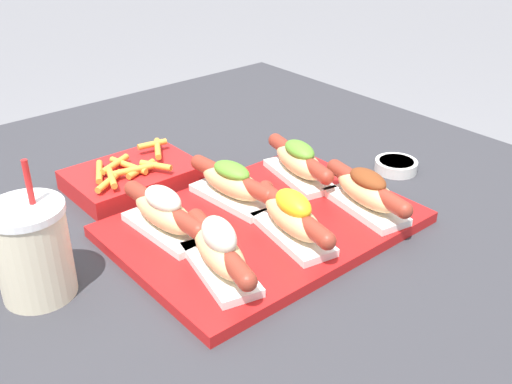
% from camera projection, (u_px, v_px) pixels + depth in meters
% --- Properties ---
extents(patio_table, '(1.18, 1.18, 0.69)m').
position_uv_depth(patio_table, '(230.00, 348.00, 1.20)').
color(patio_table, '#333338').
rests_on(patio_table, ground_plane).
extents(serving_tray, '(0.45, 0.33, 0.02)m').
position_uv_depth(serving_tray, '(264.00, 224.00, 0.94)').
color(serving_tray, red).
rests_on(serving_tray, patio_table).
extents(hot_dog_0, '(0.09, 0.19, 0.08)m').
position_uv_depth(hot_dog_0, '(219.00, 250.00, 0.80)').
color(hot_dog_0, white).
rests_on(hot_dog_0, serving_tray).
extents(hot_dog_1, '(0.09, 0.19, 0.07)m').
position_uv_depth(hot_dog_1, '(293.00, 217.00, 0.87)').
color(hot_dog_1, white).
rests_on(hot_dog_1, serving_tray).
extents(hot_dog_2, '(0.09, 0.19, 0.07)m').
position_uv_depth(hot_dog_2, '(367.00, 191.00, 0.95)').
color(hot_dog_2, white).
rests_on(hot_dog_2, serving_tray).
extents(hot_dog_3, '(0.07, 0.20, 0.07)m').
position_uv_depth(hot_dog_3, '(164.00, 212.00, 0.89)').
color(hot_dog_3, white).
rests_on(hot_dog_3, serving_tray).
extents(hot_dog_4, '(0.07, 0.20, 0.07)m').
position_uv_depth(hot_dog_4, '(232.00, 183.00, 0.97)').
color(hot_dog_4, white).
rests_on(hot_dog_4, serving_tray).
extents(hot_dog_5, '(0.09, 0.19, 0.07)m').
position_uv_depth(hot_dog_5, '(299.00, 161.00, 1.04)').
color(hot_dog_5, white).
rests_on(hot_dog_5, serving_tray).
extents(sauce_bowl, '(0.08, 0.08, 0.02)m').
position_uv_depth(sauce_bowl, '(396.00, 165.00, 1.12)').
color(sauce_bowl, silver).
rests_on(sauce_bowl, patio_table).
extents(drink_cup, '(0.10, 0.10, 0.19)m').
position_uv_depth(drink_cup, '(33.00, 251.00, 0.77)').
color(drink_cup, beige).
rests_on(drink_cup, patio_table).
extents(fries_basket, '(0.22, 0.15, 0.06)m').
position_uv_depth(fries_basket, '(133.00, 176.00, 1.06)').
color(fries_basket, red).
rests_on(fries_basket, patio_table).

